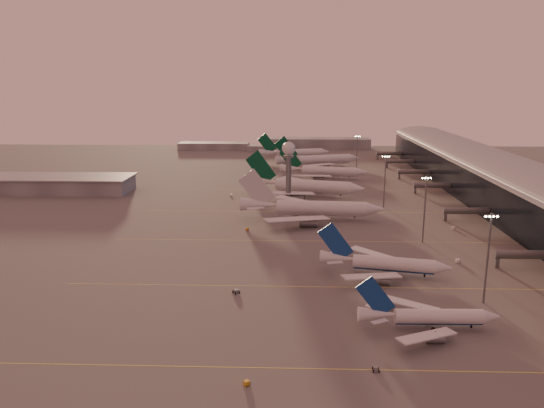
{
  "coord_description": "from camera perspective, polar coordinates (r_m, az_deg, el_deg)",
  "views": [
    {
      "loc": [
        5.54,
        -134.66,
        58.57
      ],
      "look_at": [
        -1.48,
        73.78,
        9.66
      ],
      "focal_mm": 35.0,
      "sensor_mm": 36.0,
      "label": 1
    }
  ],
  "objects": [
    {
      "name": "gsv_truck_a",
      "position": [
        109.82,
        -2.56,
        -18.38
      ],
      "size": [
        5.35,
        4.63,
        2.12
      ],
      "color": "#BF8116",
      "rests_on": "ground"
    },
    {
      "name": "mast_a",
      "position": [
        151.32,
        22.21,
        -5.05
      ],
      "size": [
        3.6,
        0.56,
        25.0
      ],
      "color": "#56595D",
      "rests_on": "ground"
    },
    {
      "name": "greentail_c",
      "position": [
        365.67,
        5.02,
        4.56
      ],
      "size": [
        59.55,
        47.33,
        22.41
      ],
      "color": "silver",
      "rests_on": "ground"
    },
    {
      "name": "widebody_white",
      "position": [
        227.69,
        4.27,
        -0.76
      ],
      "size": [
        62.03,
        49.54,
        21.81
      ],
      "color": "silver",
      "rests_on": "ground"
    },
    {
      "name": "greentail_a",
      "position": [
        273.8,
        3.54,
        1.69
      ],
      "size": [
        61.6,
        49.09,
        22.91
      ],
      "color": "silver",
      "rests_on": "ground"
    },
    {
      "name": "gsv_tug_far",
      "position": [
        234.18,
        2.5,
        -1.18
      ],
      "size": [
        2.84,
        3.62,
        0.91
      ],
      "color": "white",
      "rests_on": "ground"
    },
    {
      "name": "narrowbody_near",
      "position": [
        135.2,
        16.48,
        -11.76
      ],
      "size": [
        34.8,
        27.8,
        13.6
      ],
      "color": "silver",
      "rests_on": "ground"
    },
    {
      "name": "mast_c",
      "position": [
        252.68,
        12.05,
        2.69
      ],
      "size": [
        3.6,
        0.56,
        25.0
      ],
      "color": "#56595D",
      "rests_on": "ground"
    },
    {
      "name": "mast_b",
      "position": [
        201.07,
        16.12,
        -0.21
      ],
      "size": [
        3.6,
        0.56,
        25.0
      ],
      "color": "#56595D",
      "rests_on": "ground"
    },
    {
      "name": "gsv_tug_near",
      "position": [
        116.29,
        11.11,
        -17.04
      ],
      "size": [
        2.06,
        3.29,
        0.92
      ],
      "color": "#5C5E61",
      "rests_on": "ground"
    },
    {
      "name": "radar_tower",
      "position": [
        257.43,
        1.8,
        4.79
      ],
      "size": [
        6.4,
        6.4,
        31.1
      ],
      "color": "#56595D",
      "rests_on": "ground"
    },
    {
      "name": "taxiway_markings",
      "position": [
        200.95,
        8.86,
        -3.91
      ],
      "size": [
        180.0,
        185.25,
        0.02
      ],
      "color": "#DBCD4D",
      "rests_on": "ground"
    },
    {
      "name": "greentail_b",
      "position": [
        324.41,
        5.52,
        3.35
      ],
      "size": [
        53.04,
        42.4,
        19.51
      ],
      "color": "silver",
      "rests_on": "ground"
    },
    {
      "name": "hangar",
      "position": [
        306.83,
        -22.27,
        2.02
      ],
      "size": [
        82.0,
        27.0,
        8.5
      ],
      "color": "slate",
      "rests_on": "ground"
    },
    {
      "name": "distant_horizon",
      "position": [
        463.05,
        1.56,
        6.41
      ],
      "size": [
        165.0,
        37.5,
        9.0
      ],
      "color": "slate",
      "rests_on": "ground"
    },
    {
      "name": "gsv_catering_b",
      "position": [
        224.87,
        18.99,
        -2.03
      ],
      "size": [
        6.04,
        4.02,
        4.56
      ],
      "color": "white",
      "rests_on": "ground"
    },
    {
      "name": "gsv_truck_c",
      "position": [
        211.82,
        -2.62,
        -2.56
      ],
      "size": [
        4.63,
        5.36,
        2.12
      ],
      "color": "#BF8116",
      "rests_on": "ground"
    },
    {
      "name": "narrowbody_mid",
      "position": [
        166.76,
        11.96,
        -6.49
      ],
      "size": [
        40.14,
        31.73,
        15.84
      ],
      "color": "silver",
      "rests_on": "ground"
    },
    {
      "name": "terminal",
      "position": [
        269.61,
        24.21,
        1.76
      ],
      "size": [
        57.0,
        362.0,
        23.04
      ],
      "color": "black",
      "rests_on": "ground"
    },
    {
      "name": "greentail_d",
      "position": [
        403.76,
        2.45,
        5.36
      ],
      "size": [
        54.78,
        43.72,
        20.24
      ],
      "color": "silver",
      "rests_on": "ground"
    },
    {
      "name": "gsv_tug_mid",
      "position": [
        151.29,
        -3.88,
        -9.39
      ],
      "size": [
        3.89,
        4.31,
        1.06
      ],
      "color": "#5C5E61",
      "rests_on": "ground"
    },
    {
      "name": "gsv_truck_b",
      "position": [
        185.52,
        19.48,
        -5.59
      ],
      "size": [
        6.26,
        3.14,
        2.41
      ],
      "color": "white",
      "rests_on": "ground"
    },
    {
      "name": "ground",
      "position": [
        146.95,
        -0.4,
        -10.29
      ],
      "size": [
        700.0,
        700.0,
        0.0
      ],
      "primitive_type": "plane",
      "color": "#535051",
      "rests_on": "ground"
    },
    {
      "name": "gsv_truck_d",
      "position": [
        275.43,
        -4.46,
        1.11
      ],
      "size": [
        3.07,
        5.56,
        2.12
      ],
      "color": "white",
      "rests_on": "ground"
    },
    {
      "name": "mast_d",
      "position": [
        340.31,
        9.12,
        5.46
      ],
      "size": [
        3.6,
        0.56,
        25.0
      ],
      "color": "#56595D",
      "rests_on": "ground"
    }
  ]
}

